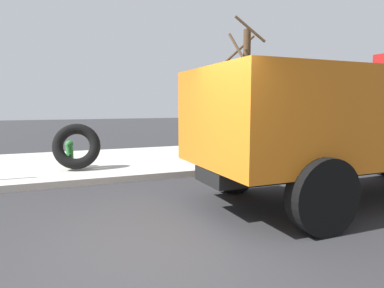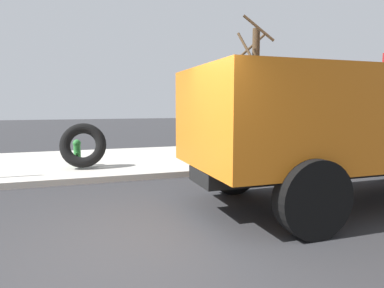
{
  "view_description": "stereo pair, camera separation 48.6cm",
  "coord_description": "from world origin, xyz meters",
  "px_view_note": "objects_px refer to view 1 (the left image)",
  "views": [
    {
      "loc": [
        -1.06,
        -3.81,
        1.82
      ],
      "look_at": [
        1.64,
        2.83,
        0.98
      ],
      "focal_mm": 31.76,
      "sensor_mm": 36.0,
      "label": 1
    },
    {
      "loc": [
        -0.61,
        -3.98,
        1.82
      ],
      "look_at": [
        1.64,
        2.83,
        0.98
      ],
      "focal_mm": 31.76,
      "sensor_mm": 36.0,
      "label": 2
    }
  ],
  "objects_px": {
    "fire_hydrant": "(70,153)",
    "dump_truck_orange": "(376,115)",
    "bare_tree": "(246,88)",
    "loose_tire": "(77,146)"
  },
  "relations": [
    {
      "from": "fire_hydrant",
      "to": "dump_truck_orange",
      "type": "xyz_separation_m",
      "value": [
        5.54,
        -4.63,
        1.08
      ]
    },
    {
      "from": "loose_tire",
      "to": "dump_truck_orange",
      "type": "height_order",
      "value": "dump_truck_orange"
    },
    {
      "from": "fire_hydrant",
      "to": "loose_tire",
      "type": "relative_size",
      "value": 0.61
    },
    {
      "from": "fire_hydrant",
      "to": "loose_tire",
      "type": "bearing_deg",
      "value": -68.55
    },
    {
      "from": "loose_tire",
      "to": "fire_hydrant",
      "type": "bearing_deg",
      "value": 111.45
    },
    {
      "from": "fire_hydrant",
      "to": "dump_truck_orange",
      "type": "bearing_deg",
      "value": -39.92
    },
    {
      "from": "fire_hydrant",
      "to": "dump_truck_orange",
      "type": "distance_m",
      "value": 7.3
    },
    {
      "from": "bare_tree",
      "to": "loose_tire",
      "type": "bearing_deg",
      "value": -173.42
    },
    {
      "from": "fire_hydrant",
      "to": "bare_tree",
      "type": "relative_size",
      "value": 0.17
    },
    {
      "from": "fire_hydrant",
      "to": "dump_truck_orange",
      "type": "relative_size",
      "value": 0.1
    }
  ]
}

